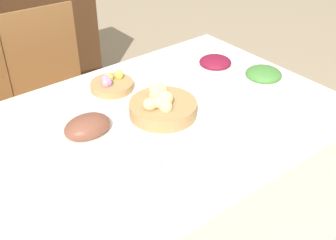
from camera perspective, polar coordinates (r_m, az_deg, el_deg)
The scene contains 13 objects.
dining_table at distance 1.95m, azimuth -2.23°, elevation -9.67°, with size 1.63×1.08×0.77m.
chair_far_center at distance 2.52m, azimuth -15.05°, elevation 3.98°, with size 0.45×0.45×0.97m.
bread_basket at distance 1.74m, azimuth -0.79°, elevation 1.89°, with size 0.28×0.28×0.12m.
egg_basket at distance 1.95m, azimuth -7.68°, elevation 4.83°, with size 0.20×0.20×0.08m.
ham_platter at distance 1.66m, azimuth -10.83°, elevation -1.06°, with size 0.29×0.20×0.09m.
beet_salad_bowl at distance 2.05m, azimuth 6.38°, elevation 7.15°, with size 0.18×0.18×0.10m.
green_salad_bowl at distance 1.98m, azimuth 12.73°, elevation 5.48°, with size 0.19×0.19×0.10m.
dinner_plate at distance 1.49m, azimuth 6.84°, elevation -6.10°, with size 0.23×0.23×0.01m.
fork at distance 1.42m, azimuth 2.73°, elevation -8.46°, with size 0.02×0.17×0.00m.
knife at distance 1.58m, azimuth 10.50°, elevation -4.09°, with size 0.02×0.17×0.00m.
spoon at distance 1.60m, azimuth 11.23°, elevation -3.67°, with size 0.02×0.17×0.00m.
drinking_cup at distance 1.70m, azimuth 8.49°, elevation 0.88°, with size 0.07×0.07×0.09m.
butter_dish at distance 1.46m, azimuth -3.59°, elevation -6.38°, with size 0.12×0.07×0.03m.
Camera 1 is at (-0.82, -1.16, 1.72)m, focal length 45.00 mm.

